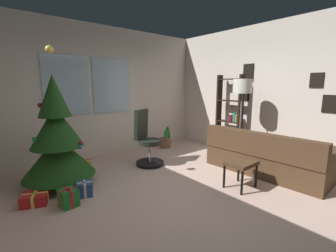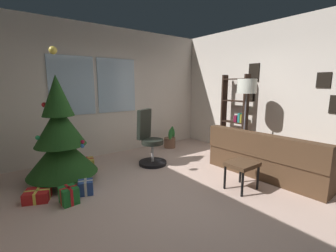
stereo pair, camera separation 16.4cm
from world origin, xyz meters
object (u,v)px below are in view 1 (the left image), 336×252
(couch, at_px, (274,158))
(gift_box_blue, at_px, (85,189))
(gift_box_gold, at_px, (84,166))
(footstool, at_px, (241,165))
(office_chair, at_px, (147,143))
(potted_plant, at_px, (166,140))
(holiday_tree, at_px, (57,140))
(gift_box_red, at_px, (35,199))
(gift_box_green, at_px, (69,198))
(bookshelf, at_px, (229,119))
(floor_lamp, at_px, (242,92))

(couch, xyz_separation_m, gift_box_blue, (-3.02, 1.33, -0.18))
(gift_box_gold, bearing_deg, footstool, -53.89)
(gift_box_blue, relative_size, office_chair, 0.23)
(office_chair, height_order, potted_plant, office_chair)
(holiday_tree, relative_size, potted_plant, 3.95)
(couch, xyz_separation_m, holiday_tree, (-3.18, 1.96, 0.46))
(couch, bearing_deg, gift_box_red, 157.12)
(gift_box_gold, xyz_separation_m, office_chair, (1.13, -0.44, 0.33))
(gift_box_green, xyz_separation_m, bookshelf, (3.72, 0.12, 0.69))
(couch, relative_size, potted_plant, 3.81)
(gift_box_blue, height_order, floor_lamp, floor_lamp)
(floor_lamp, bearing_deg, office_chair, 144.86)
(floor_lamp, bearing_deg, gift_box_red, 167.82)
(gift_box_red, relative_size, office_chair, 0.36)
(gift_box_green, relative_size, gift_box_blue, 0.98)
(gift_box_red, relative_size, gift_box_green, 1.59)
(office_chair, bearing_deg, gift_box_red, -171.31)
(office_chair, xyz_separation_m, potted_plant, (1.09, 0.73, -0.24))
(holiday_tree, distance_m, floor_lamp, 3.49)
(gift_box_red, height_order, gift_box_gold, gift_box_gold)
(gift_box_green, distance_m, gift_box_blue, 0.31)
(footstool, bearing_deg, gift_box_gold, 126.11)
(footstool, relative_size, office_chair, 0.41)
(gift_box_gold, distance_m, bookshelf, 3.34)
(gift_box_green, distance_m, office_chair, 1.89)
(holiday_tree, height_order, gift_box_red, holiday_tree)
(footstool, bearing_deg, potted_plant, 77.28)
(potted_plant, bearing_deg, gift_box_blue, -153.82)
(office_chair, bearing_deg, holiday_tree, 175.97)
(footstool, relative_size, potted_plant, 0.83)
(gift_box_red, xyz_separation_m, gift_box_green, (0.34, -0.35, 0.04))
(gift_box_gold, bearing_deg, gift_box_red, -141.17)
(footstool, height_order, bookshelf, bookshelf)
(gift_box_gold, relative_size, gift_box_blue, 1.32)
(gift_box_red, height_order, office_chair, office_chair)
(gift_box_blue, xyz_separation_m, office_chair, (1.46, 0.52, 0.34))
(couch, relative_size, floor_lamp, 1.22)
(gift_box_green, xyz_separation_m, floor_lamp, (3.30, -0.44, 1.34))
(holiday_tree, xyz_separation_m, bookshelf, (3.61, -0.66, 0.07))
(gift_box_red, height_order, potted_plant, potted_plant)
(footstool, distance_m, office_chair, 1.89)
(couch, bearing_deg, floor_lamp, 89.25)
(potted_plant, bearing_deg, holiday_tree, -167.16)
(office_chair, relative_size, bookshelf, 0.61)
(couch, height_order, holiday_tree, holiday_tree)
(gift_box_gold, bearing_deg, potted_plant, 7.55)
(gift_box_blue, relative_size, bookshelf, 0.14)
(gift_box_red, distance_m, bookshelf, 4.13)
(footstool, height_order, floor_lamp, floor_lamp)
(potted_plant, bearing_deg, footstool, -102.72)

